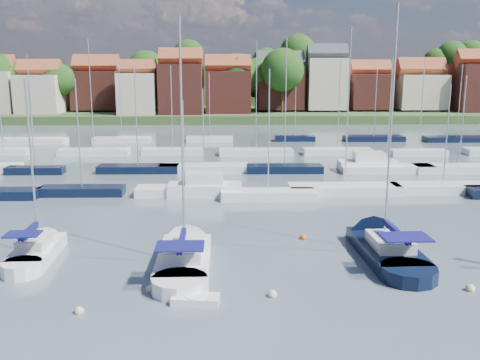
{
  "coord_description": "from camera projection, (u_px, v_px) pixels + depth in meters",
  "views": [
    {
      "loc": [
        -3.04,
        -29.63,
        12.19
      ],
      "look_at": [
        -2.09,
        14.0,
        2.81
      ],
      "focal_mm": 40.0,
      "sensor_mm": 36.0,
      "label": 1
    }
  ],
  "objects": [
    {
      "name": "buoy_c",
      "position": [
        150.0,
        291.0,
        29.51
      ],
      "size": [
        0.45,
        0.45,
        0.45
      ],
      "primitive_type": "sphere",
      "color": "beige",
      "rests_on": "ground"
    },
    {
      "name": "buoy_f",
      "position": [
        470.0,
        291.0,
        29.54
      ],
      "size": [
        0.54,
        0.54,
        0.54
      ],
      "primitive_type": "sphere",
      "color": "beige",
      "rests_on": "ground"
    },
    {
      "name": "ground",
      "position": [
        251.0,
        160.0,
        70.69
      ],
      "size": [
        260.0,
        260.0,
        0.0
      ],
      "primitive_type": "plane",
      "color": "#4A5B65",
      "rests_on": "ground"
    },
    {
      "name": "sailboat_centre",
      "position": [
        186.0,
        253.0,
        34.5
      ],
      "size": [
        3.35,
        12.07,
        16.31
      ],
      "rotation": [
        0.0,
        0.0,
        1.58
      ],
      "color": "white",
      "rests_on": "ground"
    },
    {
      "name": "buoy_e",
      "position": [
        303.0,
        239.0,
        38.3
      ],
      "size": [
        0.51,
        0.51,
        0.51
      ],
      "primitive_type": "sphere",
      "color": "#D85914",
      "rests_on": "ground"
    },
    {
      "name": "marina_field",
      "position": [
        269.0,
        163.0,
        65.9
      ],
      "size": [
        79.62,
        41.41,
        15.93
      ],
      "color": "white",
      "rests_on": "ground"
    },
    {
      "name": "sailboat_navy",
      "position": [
        379.0,
        243.0,
        36.31
      ],
      "size": [
        3.75,
        12.59,
        17.24
      ],
      "rotation": [
        0.0,
        0.0,
        1.61
      ],
      "color": "black",
      "rests_on": "ground"
    },
    {
      "name": "buoy_d",
      "position": [
        272.0,
        296.0,
        28.8
      ],
      "size": [
        0.51,
        0.51,
        0.51
      ],
      "primitive_type": "sphere",
      "color": "beige",
      "rests_on": "ground"
    },
    {
      "name": "buoy_b",
      "position": [
        79.0,
        313.0,
        26.85
      ],
      "size": [
        0.49,
        0.49,
        0.49
      ],
      "primitive_type": "sphere",
      "color": "beige",
      "rests_on": "ground"
    },
    {
      "name": "tender",
      "position": [
        196.0,
        300.0,
        27.91
      ],
      "size": [
        2.57,
        1.4,
        0.53
      ],
      "rotation": [
        0.0,
        0.0,
        -0.11
      ],
      "color": "white",
      "rests_on": "ground"
    },
    {
      "name": "sailboat_left",
      "position": [
        41.0,
        249.0,
        35.21
      ],
      "size": [
        2.72,
        9.11,
        12.4
      ],
      "rotation": [
        0.0,
        0.0,
        1.61
      ],
      "color": "white",
      "rests_on": "ground"
    },
    {
      "name": "far_shore_town",
      "position": [
        246.0,
        91.0,
        160.35
      ],
      "size": [
        212.46,
        90.0,
        22.27
      ],
      "color": "#3A552A",
      "rests_on": "ground"
    }
  ]
}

